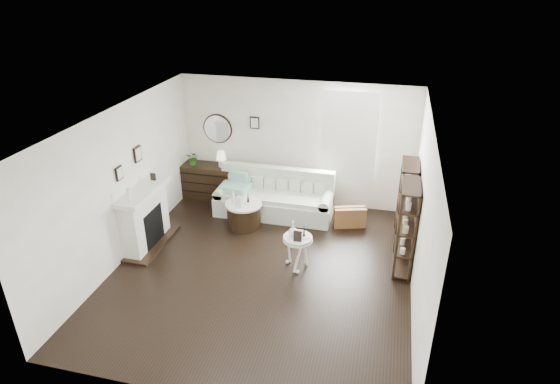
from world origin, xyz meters
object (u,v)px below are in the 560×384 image
(drum_table, at_px, (244,214))
(pedestal_table, at_px, (298,239))
(sofa, at_px, (275,200))
(dresser, at_px, (208,181))

(drum_table, relative_size, pedestal_table, 1.19)
(sofa, relative_size, drum_table, 3.32)
(sofa, height_order, pedestal_table, sofa)
(sofa, bearing_deg, pedestal_table, -64.48)
(dresser, distance_m, drum_table, 1.59)
(sofa, distance_m, drum_table, 0.82)
(dresser, bearing_deg, sofa, -13.55)
(dresser, height_order, drum_table, dresser)
(drum_table, bearing_deg, pedestal_table, -40.83)
(sofa, distance_m, pedestal_table, 2.05)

